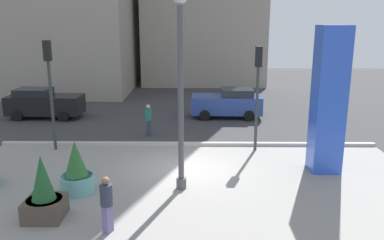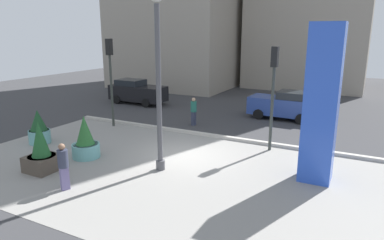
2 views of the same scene
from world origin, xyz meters
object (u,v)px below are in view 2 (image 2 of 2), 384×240
potted_plant_near_left (41,152)px  pedestrian_crossing (63,164)px  potted_plant_near_right (39,129)px  potted_plant_by_pillar (85,141)px  car_far_lane (137,92)px  car_intersection (285,105)px  traffic_light_far_side (273,82)px  pedestrian_by_curb (194,110)px  lamp_post (159,89)px  art_pillar_blue (321,105)px  traffic_light_corner (110,69)px

potted_plant_near_left → pedestrian_crossing: potted_plant_near_left is taller
potted_plant_near_right → potted_plant_by_pillar: 3.56m
car_far_lane → potted_plant_near_left: bearing=-69.8°
potted_plant_near_left → potted_plant_by_pillar: (0.43, 1.96, -0.05)m
potted_plant_by_pillar → car_intersection: bearing=61.1°
car_intersection → car_far_lane: size_ratio=0.96×
potted_plant_near_left → car_far_lane: 13.67m
traffic_light_far_side → pedestrian_by_curb: (-5.24, 2.37, -2.29)m
potted_plant_by_pillar → traffic_light_far_side: size_ratio=0.40×
lamp_post → potted_plant_by_pillar: bearing=-174.9°
lamp_post → potted_plant_near_left: size_ratio=3.27×
potted_plant_near_right → traffic_light_far_side: traffic_light_far_side is taller
potted_plant_near_left → traffic_light_far_side: size_ratio=0.43×
art_pillar_blue → traffic_light_far_side: bearing=133.8°
traffic_light_far_side → pedestrian_crossing: size_ratio=2.81×
potted_plant_near_left → pedestrian_by_curb: (2.15, 9.03, 0.12)m
traffic_light_far_side → potted_plant_near_right: bearing=-158.0°
lamp_post → traffic_light_far_side: size_ratio=1.40×
traffic_light_far_side → traffic_light_corner: bearing=179.9°
lamp_post → traffic_light_corner: 7.49m
car_far_lane → art_pillar_blue: bearing=-30.9°
car_far_lane → pedestrian_by_curb: (6.87, -3.80, 0.01)m
potted_plant_near_right → potted_plant_near_left: bearing=-38.1°
art_pillar_blue → car_far_lane: (-14.50, 8.67, -1.95)m
car_far_lane → pedestrian_crossing: size_ratio=2.66×
potted_plant_by_pillar → pedestrian_crossing: size_ratio=1.11×
potted_plant_near_left → potted_plant_near_right: 3.94m
potted_plant_near_right → pedestrian_by_curb: (5.25, 6.60, 0.18)m
traffic_light_corner → pedestrian_crossing: 8.86m
pedestrian_by_curb → potted_plant_near_left: bearing=-103.4°
lamp_post → car_intersection: lamp_post is taller
potted_plant_near_right → traffic_light_far_side: (10.48, 4.23, 2.47)m
traffic_light_corner → pedestrian_by_curb: size_ratio=3.03×
traffic_light_corner → potted_plant_near_left: bearing=-73.6°
potted_plant_by_pillar → potted_plant_near_left: bearing=-102.3°
art_pillar_blue → traffic_light_corner: size_ratio=1.14×
traffic_light_corner → traffic_light_far_side: bearing=-0.1°
pedestrian_by_curb → car_intersection: bearing=42.5°
traffic_light_corner → pedestrian_by_curb: bearing=29.8°
pedestrian_by_curb → lamp_post: bearing=-73.9°
potted_plant_near_right → pedestrian_crossing: (5.20, -3.23, 0.21)m
traffic_light_far_side → potted_plant_by_pillar: bearing=-145.9°
lamp_post → traffic_light_far_side: 5.47m
pedestrian_crossing → potted_plant_near_left: bearing=159.0°
potted_plant_near_right → traffic_light_corner: size_ratio=0.34×
art_pillar_blue → lamp_post: bearing=-161.7°
potted_plant_near_left → traffic_light_corner: 7.42m
lamp_post → potted_plant_by_pillar: 4.46m
potted_plant_near_right → traffic_light_corner: traffic_light_corner is taller
lamp_post → potted_plant_by_pillar: (-3.67, -0.32, -2.52)m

